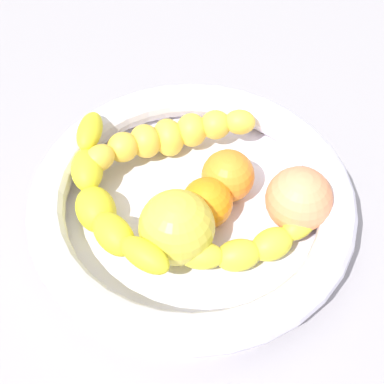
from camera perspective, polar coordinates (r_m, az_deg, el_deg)
kitchen_counter at (r=61.71cm, az=0.00°, el=-3.83°), size 120.00×120.00×3.00cm
fruit_bowl at (r=57.93cm, az=0.00°, el=-1.23°), size 34.42×34.42×6.08cm
banana_draped_left at (r=61.76cm, az=-2.37°, el=5.85°), size 14.63×16.34×5.17cm
banana_draped_right at (r=56.19cm, az=-9.39°, el=-0.82°), size 17.08×17.44×5.84cm
banana_arching_top at (r=53.99cm, az=6.28°, el=-5.05°), size 15.27×16.31×3.68cm
orange_front at (r=55.87cm, az=1.58°, el=-1.15°), size 5.41×5.41×5.41cm
orange_mid_left at (r=58.02cm, az=3.80°, el=1.70°), size 5.73×5.73×5.73cm
apple_yellow at (r=52.79cm, az=-1.61°, el=-3.72°), size 7.55×7.55×7.55cm
peach_blush at (r=56.26cm, az=11.16°, el=-0.77°), size 6.88×6.88×6.88cm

